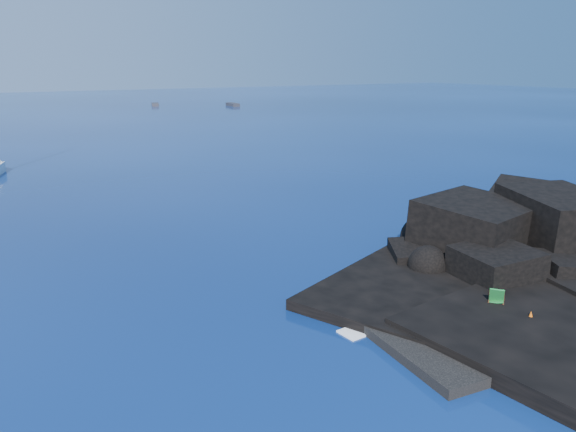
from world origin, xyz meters
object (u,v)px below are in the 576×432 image
at_px(sunbather, 513,323).
at_px(distant_boat_a, 155,106).
at_px(deck_chair, 497,292).
at_px(marker_cone, 530,317).
at_px(distant_boat_b, 233,106).

relative_size(sunbather, distant_boat_a, 0.34).
height_order(deck_chair, sunbather, deck_chair).
distance_m(deck_chair, marker_cone, 1.85).
bearing_deg(distant_boat_b, marker_cone, -105.10).
xyz_separation_m(marker_cone, distant_boat_b, (39.12, 106.71, -0.59)).
height_order(distant_boat_a, distant_boat_b, distant_boat_b).
bearing_deg(distant_boat_a, sunbather, -86.25).
relative_size(deck_chair, sunbather, 0.89).
bearing_deg(marker_cone, deck_chair, 78.31).
xyz_separation_m(deck_chair, distant_boat_b, (38.75, 104.92, -0.85)).
bearing_deg(distant_boat_a, distant_boat_b, -16.58).
relative_size(sunbather, marker_cone, 3.39).
relative_size(deck_chair, marker_cone, 3.00).
bearing_deg(deck_chair, marker_cone, -138.95).
bearing_deg(deck_chair, distant_boat_a, 41.04).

